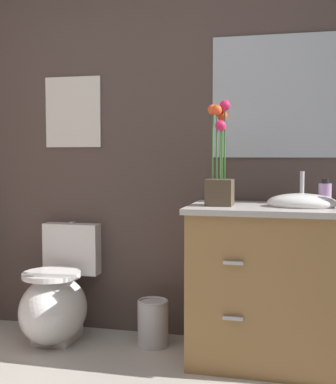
# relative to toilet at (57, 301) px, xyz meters

# --- Properties ---
(wall_back) EXTENTS (4.39, 0.05, 2.50)m
(wall_back) POSITION_rel_toilet_xyz_m (0.89, 0.30, 1.01)
(wall_back) COLOR #4C3D38
(wall_back) RESTS_ON ground_plane
(toilet) EXTENTS (0.38, 0.59, 0.69)m
(toilet) POSITION_rel_toilet_xyz_m (0.00, 0.00, 0.00)
(toilet) COLOR white
(toilet) RESTS_ON ground_plane
(vanity_cabinet) EXTENTS (0.94, 0.56, 1.03)m
(vanity_cabinet) POSITION_rel_toilet_xyz_m (1.30, -0.03, 0.19)
(vanity_cabinet) COLOR #9E7242
(vanity_cabinet) RESTS_ON ground_plane
(flower_vase) EXTENTS (0.14, 0.14, 0.56)m
(flower_vase) POSITION_rel_toilet_xyz_m (0.99, -0.07, 0.78)
(flower_vase) COLOR #4C3D2D
(flower_vase) RESTS_ON vanity_cabinet
(lotion_bottle) EXTENTS (0.07, 0.07, 0.15)m
(lotion_bottle) POSITION_rel_toilet_xyz_m (1.53, 0.00, 0.67)
(lotion_bottle) COLOR #B28CBF
(lotion_bottle) RESTS_ON vanity_cabinet
(trash_bin) EXTENTS (0.18, 0.18, 0.27)m
(trash_bin) POSITION_rel_toilet_xyz_m (0.58, 0.06, -0.11)
(trash_bin) COLOR #B7B7BC
(trash_bin) RESTS_ON ground_plane
(wall_poster) EXTENTS (0.37, 0.01, 0.44)m
(wall_poster) POSITION_rel_toilet_xyz_m (0.00, 0.27, 1.14)
(wall_poster) COLOR silver
(wall_mirror) EXTENTS (0.80, 0.01, 0.70)m
(wall_mirror) POSITION_rel_toilet_xyz_m (1.29, 0.27, 1.21)
(wall_mirror) COLOR #B2BCC6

